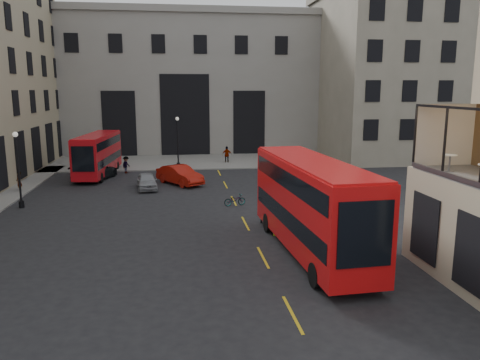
{
  "coord_description": "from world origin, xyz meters",
  "views": [
    {
      "loc": [
        -6.06,
        -15.59,
        8.17
      ],
      "look_at": [
        -2.5,
        10.78,
        3.0
      ],
      "focal_mm": 35.0,
      "sensor_mm": 36.0,
      "label": 1
    }
  ],
  "objects": [
    {
      "name": "ground",
      "position": [
        0.0,
        0.0,
        0.0
      ],
      "size": [
        140.0,
        140.0,
        0.0
      ],
      "primitive_type": "plane",
      "color": "black",
      "rests_on": "ground"
    },
    {
      "name": "gateway",
      "position": [
        -5.0,
        47.99,
        9.39
      ],
      "size": [
        35.0,
        10.6,
        18.0
      ],
      "color": "gray",
      "rests_on": "ground"
    },
    {
      "name": "building_right",
      "position": [
        20.0,
        39.97,
        10.39
      ],
      "size": [
        16.6,
        18.6,
        20.0
      ],
      "color": "gray",
      "rests_on": "ground"
    },
    {
      "name": "pavement_far",
      "position": [
        -6.0,
        38.0,
        0.06
      ],
      "size": [
        40.0,
        12.0,
        0.12
      ],
      "primitive_type": "cube",
      "color": "slate",
      "rests_on": "ground"
    },
    {
      "name": "traffic_light_near",
      "position": [
        -1.0,
        12.0,
        2.42
      ],
      "size": [
        0.16,
        0.2,
        3.8
      ],
      "color": "black",
      "rests_on": "ground"
    },
    {
      "name": "traffic_light_far",
      "position": [
        -15.0,
        28.0,
        2.42
      ],
      "size": [
        0.16,
        0.2,
        3.8
      ],
      "color": "black",
      "rests_on": "ground"
    },
    {
      "name": "street_lamp_a",
      "position": [
        -17.0,
        18.0,
        2.39
      ],
      "size": [
        0.36,
        0.36,
        5.33
      ],
      "color": "black",
      "rests_on": "ground"
    },
    {
      "name": "street_lamp_b",
      "position": [
        -6.0,
        34.0,
        2.39
      ],
      "size": [
        0.36,
        0.36,
        5.33
      ],
      "color": "black",
      "rests_on": "ground"
    },
    {
      "name": "bus_near",
      "position": [
        0.5,
        6.43,
        2.67
      ],
      "size": [
        3.42,
        12.04,
        4.75
      ],
      "color": "red",
      "rests_on": "ground"
    },
    {
      "name": "bus_far",
      "position": [
        -13.58,
        30.04,
        2.24
      ],
      "size": [
        3.17,
        10.17,
        3.99
      ],
      "color": "red",
      "rests_on": "ground"
    },
    {
      "name": "car_a",
      "position": [
        -8.65,
        23.24,
        0.66
      ],
      "size": [
        2.0,
        4.04,
        1.32
      ],
      "primitive_type": "imported",
      "rotation": [
        0.0,
        0.0,
        0.12
      ],
      "color": "#94969C",
      "rests_on": "ground"
    },
    {
      "name": "car_b",
      "position": [
        -5.91,
        24.86,
        0.82
      ],
      "size": [
        4.29,
        5.09,
        1.65
      ],
      "primitive_type": "imported",
      "rotation": [
        0.0,
        0.0,
        0.61
      ],
      "color": "#A3140A",
      "rests_on": "ground"
    },
    {
      "name": "car_c",
      "position": [
        -13.64,
        27.9,
        0.82
      ],
      "size": [
        3.97,
        6.06,
        1.63
      ],
      "primitive_type": "imported",
      "rotation": [
        0.0,
        0.0,
        2.82
      ],
      "color": "black",
      "rests_on": "ground"
    },
    {
      "name": "bicycle",
      "position": [
        -2.09,
        16.62,
        0.41
      ],
      "size": [
        1.67,
        0.91,
        0.83
      ],
      "primitive_type": "imported",
      "rotation": [
        0.0,
        0.0,
        1.81
      ],
      "color": "gray",
      "rests_on": "ground"
    },
    {
      "name": "cyclist",
      "position": [
        -0.67,
        9.49,
        0.83
      ],
      "size": [
        0.57,
        0.7,
        1.66
      ],
      "primitive_type": "imported",
      "rotation": [
        0.0,
        0.0,
        1.24
      ],
      "color": "#AEED18",
      "rests_on": "ground"
    },
    {
      "name": "pedestrian_a",
      "position": [
        -12.61,
        34.57,
        0.88
      ],
      "size": [
        0.94,
        0.79,
        1.75
      ],
      "primitive_type": "imported",
      "rotation": [
        0.0,
        0.0,
        -0.16
      ],
      "color": "gray",
      "rests_on": "ground"
    },
    {
      "name": "pedestrian_b",
      "position": [
        -11.13,
        31.09,
        0.84
      ],
      "size": [
        1.05,
        1.26,
        1.69
      ],
      "primitive_type": "imported",
      "rotation": [
        0.0,
        0.0,
        1.1
      ],
      "color": "gray",
      "rests_on": "ground"
    },
    {
      "name": "pedestrian_c",
      "position": [
        -0.57,
        36.01,
        0.95
      ],
      "size": [
        1.15,
        0.55,
        1.91
      ],
      "primitive_type": "imported",
      "rotation": [
        0.0,
        0.0,
        3.06
      ],
      "color": "gray",
      "rests_on": "ground"
    },
    {
      "name": "pedestrian_d",
      "position": [
        2.7,
        32.52,
        0.95
      ],
      "size": [
        0.9,
        1.08,
        1.9
      ],
      "primitive_type": "imported",
      "rotation": [
        0.0,
        0.0,
        1.95
      ],
      "color": "gray",
      "rests_on": "ground"
    },
    {
      "name": "pedestrian_e",
      "position": [
        -18.91,
        23.76,
        0.8
      ],
      "size": [
        0.4,
        0.6,
        1.6
      ],
      "primitive_type": "imported",
      "rotation": [
        0.0,
        0.0,
        4.74
      ],
      "color": "gray",
      "rests_on": "ground"
    },
    {
      "name": "cafe_table_far",
      "position": [
        5.85,
        3.38,
        5.1
      ],
      "size": [
        0.6,
        0.6,
        0.75
      ],
      "color": "white",
      "rests_on": "cafe_floor"
    }
  ]
}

